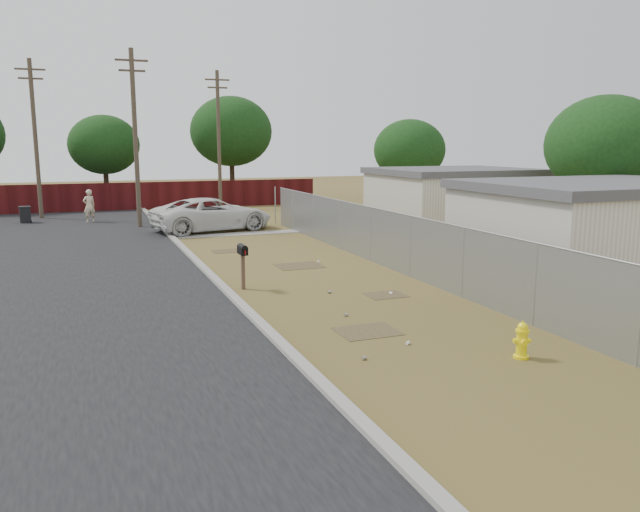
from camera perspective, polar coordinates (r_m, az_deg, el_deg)
name	(u,v)px	position (r m, az deg, el deg)	size (l,w,h in m)	color
ground	(322,284)	(19.35, 0.15, -2.59)	(120.00, 120.00, 0.00)	brown
street	(86,255)	(25.99, -20.61, 0.10)	(15.10, 60.00, 0.12)	black
chainlink_fence	(396,248)	(21.39, 6.96, 0.75)	(0.10, 27.06, 2.02)	#919399
privacy_fence	(94,197)	(42.73, -19.96, 5.07)	(30.00, 0.12, 1.80)	#400D10
utility_poles	(134,137)	(38.39, -16.62, 10.41)	(12.60, 8.24, 9.00)	brown
houses	(516,212)	(26.64, 17.46, 3.87)	(9.30, 17.24, 3.10)	silver
horizon_trees	(203,138)	(41.85, -10.69, 10.52)	(33.32, 31.94, 7.78)	#312516
fire_hydrant	(522,341)	(13.36, 17.98, -7.38)	(0.39, 0.39, 0.78)	#FEEA0D
mailbox	(243,254)	(18.63, -7.09, 0.21)	(0.21, 0.59, 1.36)	brown
pickup_truck	(212,214)	(31.55, -9.83, 3.78)	(2.75, 5.97, 1.66)	silver
pedestrian	(89,206)	(36.78, -20.36, 4.32)	(0.66, 0.44, 1.82)	beige
trash_bin	(25,214)	(37.89, -25.36, 3.46)	(0.67, 0.67, 0.92)	black
scattered_litter	(355,304)	(16.87, 3.25, -4.39)	(3.19, 10.16, 0.07)	silver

